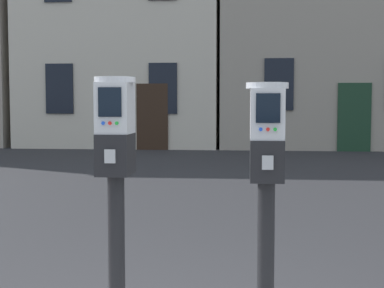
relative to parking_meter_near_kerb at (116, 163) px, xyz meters
name	(u,v)px	position (x,y,z in m)	size (l,w,h in m)	color
parking_meter_near_kerb	(116,163)	(0.00, 0.00, 0.00)	(0.22, 0.25, 1.45)	black
parking_meter_twin_adjacent	(267,169)	(0.79, 0.00, -0.02)	(0.22, 0.25, 1.42)	black
townhouse_orange_brick	(132,1)	(-3.66, 18.26, 4.17)	(6.72, 7.06, 10.62)	beige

